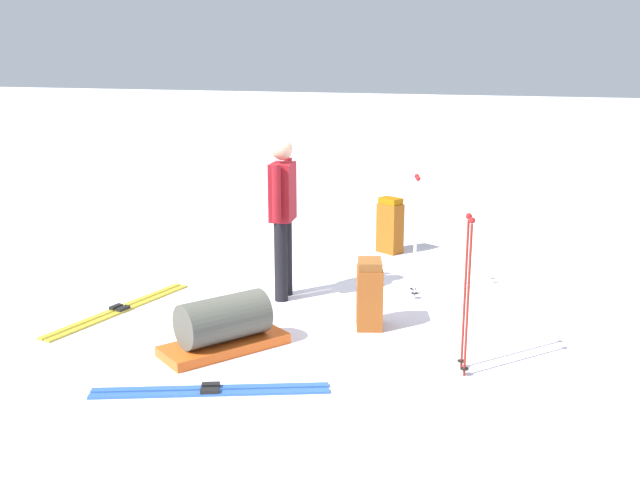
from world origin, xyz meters
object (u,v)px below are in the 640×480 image
object	(u,v)px
skier_standing	(283,210)
ski_pair_far	(120,310)
gear_sled	(224,326)
ski_pair_near	(210,391)
backpack_bright	(390,226)
ski_poles_planted_far	(416,230)
ski_poles_planted_near	(467,287)
backpack_large_dark	(369,294)

from	to	relation	value
skier_standing	ski_pair_far	xyz separation A→B (m)	(-0.93, 1.43, -0.94)
skier_standing	gear_sled	distance (m)	1.68
ski_pair_near	backpack_bright	distance (m)	4.50
ski_poles_planted_far	ski_pair_far	bearing A→B (deg)	117.34
gear_sled	backpack_bright	bearing A→B (deg)	-9.51
backpack_bright	ski_poles_planted_near	bearing A→B (deg)	-157.32
ski_poles_planted_near	ski_poles_planted_far	size ratio (longest dim) A/B	1.00
backpack_large_dark	ski_pair_near	bearing A→B (deg)	155.62
backpack_large_dark	gear_sled	xyz separation A→B (m)	(-0.96, 1.06, -0.10)
ski_poles_planted_near	ski_poles_planted_far	world-z (taller)	ski_poles_planted_far
backpack_bright	skier_standing	bearing A→B (deg)	163.44
ski_pair_near	ski_poles_planted_near	world-z (taller)	ski_poles_planted_near
skier_standing	ski_pair_far	world-z (taller)	skier_standing
ski_pair_far	ski_poles_planted_far	world-z (taller)	ski_poles_planted_far
ski_pair_near	ski_pair_far	size ratio (longest dim) A/B	0.93
ski_poles_planted_near	ski_pair_far	bearing A→B (deg)	84.01
ski_poles_planted_near	skier_standing	bearing A→B (deg)	58.07
skier_standing	ski_pair_near	bearing A→B (deg)	-172.74
skier_standing	backpack_large_dark	world-z (taller)	skier_standing
backpack_bright	gear_sled	size ratio (longest dim) A/B	0.62
backpack_bright	gear_sled	distance (m)	3.73
ski_pair_near	backpack_bright	xyz separation A→B (m)	(4.47, -0.35, 0.35)
skier_standing	ski_poles_planted_near	distance (m)	2.47
skier_standing	gear_sled	world-z (taller)	skier_standing
backpack_bright	ski_poles_planted_far	xyz separation A→B (m)	(-1.68, -0.67, 0.38)
skier_standing	ski_poles_planted_far	bearing A→B (deg)	-69.82
ski_pair_far	ski_poles_planted_far	distance (m)	3.17
ski_pair_far	backpack_bright	world-z (taller)	backpack_bright
backpack_large_dark	gear_sled	size ratio (longest dim) A/B	0.56
skier_standing	backpack_bright	size ratio (longest dim) A/B	2.33
ski_pair_near	backpack_large_dark	world-z (taller)	backpack_large_dark
ski_pair_near	ski_pair_far	distance (m)	2.20
gear_sled	skier_standing	bearing A→B (deg)	1.06
ski_poles_planted_far	skier_standing	bearing A→B (deg)	110.18
backpack_bright	ski_poles_planted_near	distance (m)	3.77
skier_standing	ski_poles_planted_near	world-z (taller)	skier_standing
ski_pair_near	ski_pair_far	world-z (taller)	same
ski_poles_planted_far	backpack_bright	bearing A→B (deg)	21.74
backpack_bright	ski_poles_planted_near	xyz separation A→B (m)	(-3.47, -1.45, 0.37)
ski_pair_far	backpack_bright	bearing A→B (deg)	-33.76
ski_pair_far	ski_poles_planted_far	bearing A→B (deg)	-62.66
ski_pair_near	ski_poles_planted_far	bearing A→B (deg)	-20.05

